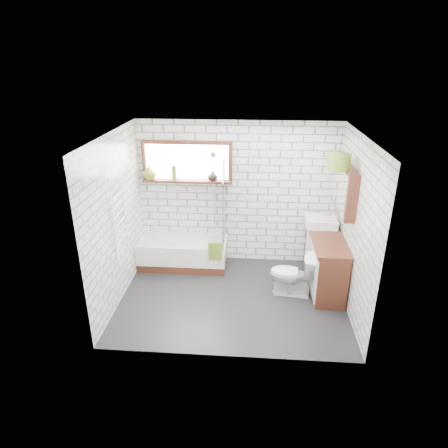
# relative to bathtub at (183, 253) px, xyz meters

# --- Properties ---
(floor) EXTENTS (3.40, 2.60, 0.01)m
(floor) POSITION_rel_bathtub_xyz_m (0.93, -0.97, -0.25)
(floor) COLOR black
(floor) RESTS_ON ground
(ceiling) EXTENTS (3.40, 2.60, 0.01)m
(ceiling) POSITION_rel_bathtub_xyz_m (0.93, -0.97, 2.26)
(ceiling) COLOR white
(ceiling) RESTS_ON ground
(wall_back) EXTENTS (3.40, 0.01, 2.50)m
(wall_back) POSITION_rel_bathtub_xyz_m (0.93, 0.34, 1.00)
(wall_back) COLOR white
(wall_back) RESTS_ON ground
(wall_front) EXTENTS (3.40, 0.01, 2.50)m
(wall_front) POSITION_rel_bathtub_xyz_m (0.93, -2.27, 1.00)
(wall_front) COLOR white
(wall_front) RESTS_ON ground
(wall_left) EXTENTS (0.01, 2.60, 2.50)m
(wall_left) POSITION_rel_bathtub_xyz_m (-0.77, -0.97, 1.00)
(wall_left) COLOR white
(wall_left) RESTS_ON ground
(wall_right) EXTENTS (0.01, 2.60, 2.50)m
(wall_right) POSITION_rel_bathtub_xyz_m (2.64, -0.97, 1.00)
(wall_right) COLOR white
(wall_right) RESTS_ON ground
(window) EXTENTS (1.52, 0.16, 0.68)m
(window) POSITION_rel_bathtub_xyz_m (0.08, 0.29, 1.55)
(window) COLOR #39180F
(window) RESTS_ON wall_back
(towel_radiator) EXTENTS (0.06, 0.52, 1.00)m
(towel_radiator) POSITION_rel_bathtub_xyz_m (-0.73, -0.97, 0.95)
(towel_radiator) COLOR white
(towel_radiator) RESTS_ON wall_left
(mirror_cabinet) EXTENTS (0.16, 1.20, 0.70)m
(mirror_cabinet) POSITION_rel_bathtub_xyz_m (2.55, -0.37, 1.40)
(mirror_cabinet) COLOR #39180F
(mirror_cabinet) RESTS_ON wall_right
(shower_riser) EXTENTS (0.02, 0.02, 1.30)m
(shower_riser) POSITION_rel_bathtub_xyz_m (0.53, 0.29, 1.10)
(shower_riser) COLOR silver
(shower_riser) RESTS_ON wall_back
(bathtub) EXTENTS (1.52, 0.67, 0.49)m
(bathtub) POSITION_rel_bathtub_xyz_m (0.00, 0.00, 0.00)
(bathtub) COLOR white
(bathtub) RESTS_ON floor
(shower_screen) EXTENTS (0.02, 0.72, 1.50)m
(shower_screen) POSITION_rel_bathtub_xyz_m (0.74, 0.00, 1.00)
(shower_screen) COLOR white
(shower_screen) RESTS_ON bathtub
(towel_green) EXTENTS (0.22, 0.06, 0.31)m
(towel_green) POSITION_rel_bathtub_xyz_m (0.61, -0.33, 0.23)
(towel_green) COLOR #5A6F21
(towel_green) RESTS_ON bathtub
(towel_beige) EXTENTS (0.18, 0.05, 0.24)m
(towel_beige) POSITION_rel_bathtub_xyz_m (0.61, -0.33, 0.23)
(towel_beige) COLOR tan
(towel_beige) RESTS_ON bathtub
(vanity) EXTENTS (0.49, 1.52, 0.87)m
(vanity) POSITION_rel_bathtub_xyz_m (2.39, -0.43, 0.19)
(vanity) COLOR #39180F
(vanity) RESTS_ON floor
(basin) EXTENTS (0.49, 0.43, 0.14)m
(basin) POSITION_rel_bathtub_xyz_m (2.33, -0.06, 0.70)
(basin) COLOR white
(basin) RESTS_ON vanity
(tap) EXTENTS (0.04, 0.04, 0.16)m
(tap) POSITION_rel_bathtub_xyz_m (2.49, -0.06, 0.75)
(tap) COLOR silver
(tap) RESTS_ON vanity
(toilet) EXTENTS (0.47, 0.72, 0.69)m
(toilet) POSITION_rel_bathtub_xyz_m (1.84, -0.78, 0.10)
(toilet) COLOR white
(toilet) RESTS_ON floor
(vase_olive) EXTENTS (0.30, 0.30, 0.24)m
(vase_olive) POSITION_rel_bathtub_xyz_m (-0.57, 0.26, 1.36)
(vase_olive) COLOR olive
(vase_olive) RESTS_ON window
(vase_dark) EXTENTS (0.22, 0.22, 0.18)m
(vase_dark) POSITION_rel_bathtub_xyz_m (0.52, 0.26, 1.32)
(vase_dark) COLOR black
(vase_dark) RESTS_ON window
(bottle) EXTENTS (0.10, 0.10, 0.25)m
(bottle) POSITION_rel_bathtub_xyz_m (-0.14, 0.26, 1.36)
(bottle) COLOR olive
(bottle) RESTS_ON window
(pendant) EXTENTS (0.31, 0.31, 0.23)m
(pendant) POSITION_rel_bathtub_xyz_m (2.38, -0.67, 1.85)
(pendant) COLOR #5A6F21
(pendant) RESTS_ON ceiling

